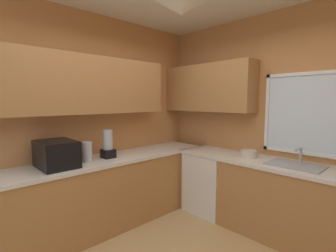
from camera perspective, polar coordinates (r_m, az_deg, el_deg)
room_shell at (r=2.47m, az=4.35°, el=10.30°), size 3.56×3.67×2.80m
counter_run_left at (r=3.28m, az=-15.96°, el=-15.12°), size 0.65×3.28×0.89m
counter_run_back at (r=3.28m, az=24.42°, el=-15.39°), size 2.65×0.65×0.89m
dishwasher at (r=3.70m, az=9.98°, el=-12.88°), size 0.60×0.60×0.84m
microwave at (r=2.93m, az=-24.65°, el=-5.96°), size 0.48×0.36×0.29m
kettle at (r=3.04m, az=-18.42°, el=-5.76°), size 0.12×0.12×0.24m
sink_assembly at (r=3.10m, az=27.68°, el=-8.00°), size 0.56×0.40×0.19m
bowl at (r=3.31m, az=18.36°, el=-6.19°), size 0.20×0.20×0.09m
blender_appliance at (r=3.18m, az=-13.87°, el=-4.37°), size 0.15×0.15×0.36m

